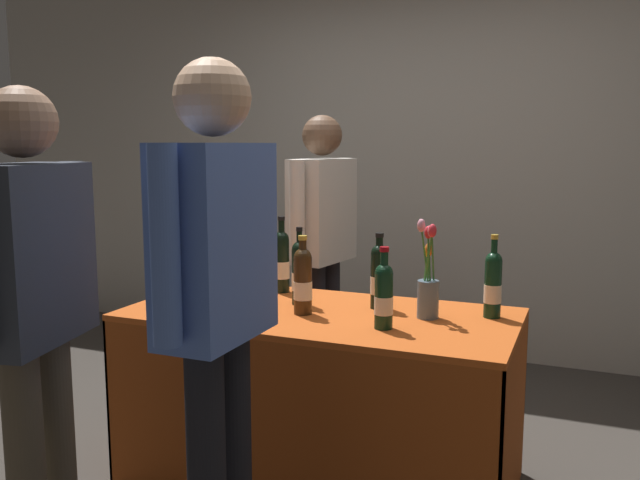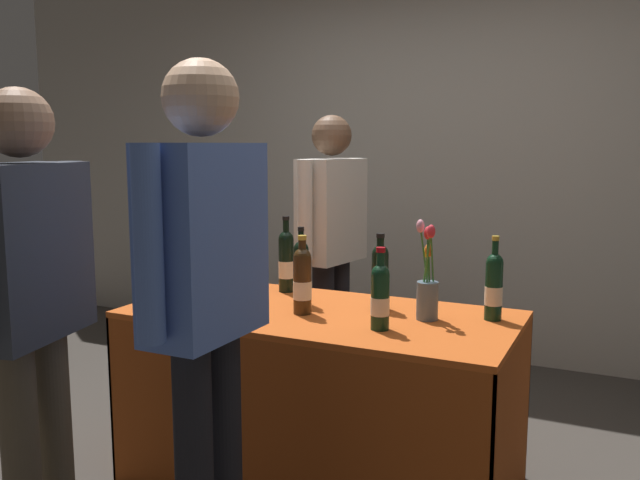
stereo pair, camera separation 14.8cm
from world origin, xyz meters
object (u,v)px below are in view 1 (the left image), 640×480
object	(u,v)px
featured_wine_bottle	(493,284)
taster_foreground_right	(216,282)
tasting_table	(320,363)
flower_vase	(428,285)
wine_glass_near_vendor	(216,266)
vendor_presenter	(322,233)
display_bottle_0	(299,272)

from	to	relation	value
featured_wine_bottle	taster_foreground_right	world-z (taller)	taster_foreground_right
tasting_table	taster_foreground_right	xyz separation A→B (m)	(-0.03, -0.77, 0.49)
featured_wine_bottle	flower_vase	distance (m)	0.26
wine_glass_near_vendor	flower_vase	bearing A→B (deg)	-11.42
flower_vase	vendor_presenter	size ratio (longest dim) A/B	0.25
featured_wine_bottle	flower_vase	world-z (taller)	flower_vase
wine_glass_near_vendor	vendor_presenter	distance (m)	0.67
wine_glass_near_vendor	taster_foreground_right	xyz separation A→B (m)	(0.65, -1.06, 0.18)
featured_wine_bottle	display_bottle_0	distance (m)	0.81
display_bottle_0	tasting_table	bearing A→B (deg)	-32.11
tasting_table	vendor_presenter	size ratio (longest dim) A/B	1.01
display_bottle_0	taster_foreground_right	bearing A→B (deg)	-83.12
featured_wine_bottle	display_bottle_0	world-z (taller)	display_bottle_0
flower_vase	taster_foreground_right	world-z (taller)	taster_foreground_right
tasting_table	vendor_presenter	xyz separation A→B (m)	(-0.34, 0.87, 0.43)
tasting_table	wine_glass_near_vendor	world-z (taller)	wine_glass_near_vendor
flower_vase	featured_wine_bottle	bearing A→B (deg)	24.68
taster_foreground_right	featured_wine_bottle	bearing A→B (deg)	-36.44
flower_vase	vendor_presenter	xyz separation A→B (m)	(-0.78, 0.80, 0.07)
featured_wine_bottle	vendor_presenter	world-z (taller)	vendor_presenter
tasting_table	taster_foreground_right	size ratio (longest dim) A/B	0.95
tasting_table	flower_vase	size ratio (longest dim) A/B	4.00
wine_glass_near_vendor	flower_vase	distance (m)	1.14
wine_glass_near_vendor	vendor_presenter	bearing A→B (deg)	60.00
flower_vase	vendor_presenter	distance (m)	1.12
display_bottle_0	featured_wine_bottle	bearing A→B (deg)	6.74
tasting_table	wine_glass_near_vendor	distance (m)	0.80
flower_vase	vendor_presenter	bearing A→B (deg)	134.35
display_bottle_0	flower_vase	distance (m)	0.57
featured_wine_bottle	wine_glass_near_vendor	size ratio (longest dim) A/B	2.58
featured_wine_bottle	flower_vase	bearing A→B (deg)	-155.32
tasting_table	vendor_presenter	distance (m)	1.03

